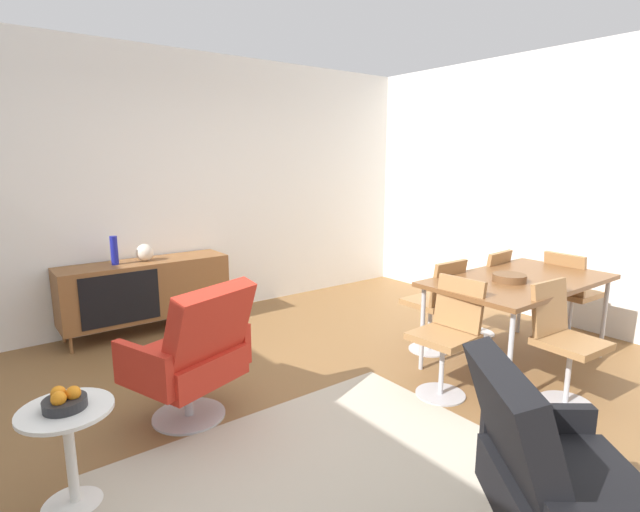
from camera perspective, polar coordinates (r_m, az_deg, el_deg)
The scene contains 18 objects.
ground_plane at distance 3.49m, azimuth -0.56°, elevation -17.83°, with size 8.32×8.32×0.00m, color brown.
wall_back at distance 5.38m, azimuth -17.52°, elevation 7.58°, with size 6.80×0.12×2.80m, color white.
wall_right at distance 5.59m, azimuth 26.95°, elevation 7.01°, with size 0.12×5.60×2.80m, color white.
sideboard at distance 5.12m, azimuth -19.78°, elevation -3.65°, with size 1.60×0.45×0.72m.
vase_cobalt at distance 4.96m, azimuth -23.01°, elevation 0.60°, with size 0.07×0.07×0.27m.
vase_sculptural_dark at distance 5.05m, azimuth -19.88°, elevation 0.39°, with size 0.16×0.16×0.17m.
dining_table at distance 4.32m, azimuth 22.34°, elevation -2.98°, with size 1.60×0.90×0.74m.
wooden_bowl_on_table at distance 4.16m, azimuth 21.34°, elevation -2.41°, with size 0.26×0.26×0.06m, color brown.
dining_chair_far_end at distance 5.15m, azimuth 27.21°, elevation -3.82°, with size 0.44×0.42×0.86m.
dining_chair_front_left at distance 3.84m, azimuth 26.64°, elevation -8.63°, with size 0.42×0.45×0.86m.
dining_chair_back_right at distance 4.96m, azimuth 18.70°, elevation -3.69°, with size 0.43×0.45×0.86m.
dining_chair_back_left at distance 4.41m, azimuth 13.49°, elevation -5.25°, with size 0.41×0.43×0.86m.
dining_chair_near_window at distance 3.68m, azimuth 14.84°, elevation -8.65°, with size 0.45×0.43×0.86m.
lounge_chair_red at distance 3.30m, azimuth -14.72°, elevation -11.01°, with size 0.85×0.81×0.95m.
armchair_black_shell at distance 2.29m, azimuth 25.80°, elevation -22.50°, with size 0.90×0.91×0.95m.
side_table_round at distance 2.84m, azimuth -27.33°, elevation -19.14°, with size 0.44×0.44×0.52m.
fruit_bowl at distance 2.73m, azimuth -27.81°, elevation -14.77°, with size 0.20×0.20×0.11m.
area_rug at distance 2.89m, azimuth 1.19°, elevation -24.60°, with size 2.20×1.70×0.01m, color #B7AD99.
Camera 1 is at (-1.82, -2.45, 1.70)m, focal length 27.26 mm.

